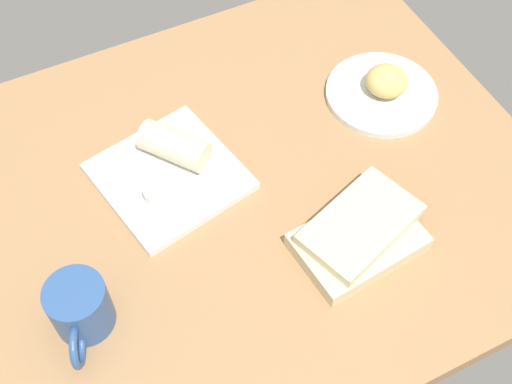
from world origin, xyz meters
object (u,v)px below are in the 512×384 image
object	(u,v)px
round_plate	(381,94)
square_plate	(169,176)
scone_pastry	(387,81)
sauce_cup	(158,192)
coffee_mug	(80,309)
book_stack	(359,235)
breakfast_wrap	(175,146)

from	to	relation	value
round_plate	square_plate	size ratio (longest dim) A/B	0.94
scone_pastry	sauce_cup	bearing A→B (deg)	4.92
sauce_cup	coffee_mug	size ratio (longest dim) A/B	0.37
round_plate	coffee_mug	world-z (taller)	coffee_mug
round_plate	scone_pastry	bearing A→B (deg)	178.65
book_stack	coffee_mug	xyz separation A→B (cm)	(46.32, -6.59, 2.53)
scone_pastry	square_plate	world-z (taller)	scone_pastry
round_plate	coffee_mug	size ratio (longest dim) A/B	1.56
breakfast_wrap	coffee_mug	bearing A→B (deg)	6.40
breakfast_wrap	book_stack	bearing A→B (deg)	88.41
round_plate	square_plate	world-z (taller)	square_plate
round_plate	breakfast_wrap	xyz separation A→B (cm)	(42.91, -2.99, 3.81)
round_plate	sauce_cup	bearing A→B (deg)	5.00
round_plate	coffee_mug	xyz separation A→B (cm)	(68.20, 20.52, 4.31)
scone_pastry	breakfast_wrap	bearing A→B (deg)	-3.95
scone_pastry	sauce_cup	distance (cm)	49.90
scone_pastry	square_plate	xyz separation A→B (cm)	(46.27, 0.23, -3.29)
breakfast_wrap	coffee_mug	xyz separation A→B (cm)	(25.29, 23.52, 0.51)
round_plate	book_stack	bearing A→B (deg)	51.09
book_stack	coffee_mug	bearing A→B (deg)	-8.10
square_plate	round_plate	bearing A→B (deg)	-179.69
round_plate	scone_pastry	size ratio (longest dim) A/B	2.68
scone_pastry	sauce_cup	size ratio (longest dim) A/B	1.57
round_plate	breakfast_wrap	distance (cm)	43.19
scone_pastry	coffee_mug	size ratio (longest dim) A/B	0.58
round_plate	book_stack	xyz separation A→B (cm)	(21.88, 27.11, 1.79)
book_stack	breakfast_wrap	bearing A→B (deg)	-55.06
round_plate	book_stack	size ratio (longest dim) A/B	0.94
sauce_cup	breakfast_wrap	xyz separation A→B (cm)	(-6.18, -7.28, 1.42)
scone_pastry	sauce_cup	world-z (taller)	scone_pastry
scone_pastry	breakfast_wrap	xyz separation A→B (cm)	(43.52, -3.01, 0.42)
square_plate	breakfast_wrap	bearing A→B (deg)	-130.32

